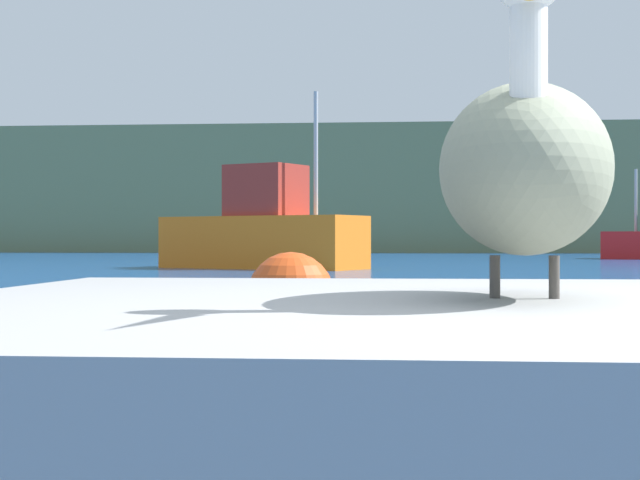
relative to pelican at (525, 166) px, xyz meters
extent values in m
cube|color=#6B7A51|center=(0.54, 63.99, 2.74)|extent=(140.00, 15.71, 7.58)
cube|color=#959595|center=(0.00, 0.02, -0.71)|extent=(3.36, 2.83, 0.69)
ellipsoid|color=gray|center=(0.00, 0.02, -0.01)|extent=(0.55, 1.09, 0.46)
cylinder|color=white|center=(-0.03, -0.35, 0.21)|extent=(0.09, 0.09, 0.32)
cylinder|color=#4C4742|center=(0.09, 0.06, -0.30)|extent=(0.03, 0.03, 0.12)
cylinder|color=#4C4742|center=(-0.07, 0.07, -0.30)|extent=(0.03, 0.03, 0.12)
cube|color=orange|center=(-4.52, 25.55, -0.32)|extent=(6.16, 4.33, 1.47)
cube|color=maroon|center=(-4.40, 25.50, 1.14)|extent=(2.40, 2.27, 1.44)
cylinder|color=#B2B2B2|center=(-2.93, 24.79, 2.11)|extent=(0.12, 0.12, 3.39)
cylinder|color=#B2B2B2|center=(8.89, 40.19, 1.37)|extent=(0.12, 0.12, 2.59)
sphere|color=#E54C19|center=(-1.32, 5.65, -0.68)|extent=(0.74, 0.74, 0.74)
camera|label=1|loc=(-0.30, -2.80, -0.20)|focal=57.15mm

